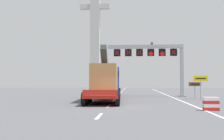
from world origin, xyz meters
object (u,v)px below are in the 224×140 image
(overhead_lane_gantry, at_px, (155,55))
(bridge_pylon_distant, at_px, (95,21))
(heavy_haul_truck_red, at_px, (106,81))
(exit_sign_yellow, at_px, (201,81))
(crash_barrier_striped, at_px, (211,104))
(tourist_info_sign_brown, at_px, (195,86))

(overhead_lane_gantry, xyz_separation_m, bridge_pylon_distant, (-13.99, 43.58, 14.60))
(overhead_lane_gantry, distance_m, heavy_haul_truck_red, 9.25)
(exit_sign_yellow, xyz_separation_m, crash_barrier_striped, (-1.97, -10.43, -1.50))
(overhead_lane_gantry, distance_m, bridge_pylon_distant, 48.04)
(crash_barrier_striped, bearing_deg, heavy_haul_truck_red, 129.02)
(heavy_haul_truck_red, xyz_separation_m, exit_sign_yellow, (10.01, 0.51, -0.04))
(crash_barrier_striped, bearing_deg, exit_sign_yellow, 79.30)
(overhead_lane_gantry, height_order, bridge_pylon_distant, bridge_pylon_distant)
(exit_sign_yellow, height_order, tourist_info_sign_brown, exit_sign_yellow)
(heavy_haul_truck_red, relative_size, crash_barrier_striped, 13.80)
(crash_barrier_striped, bearing_deg, tourist_info_sign_brown, 81.56)
(heavy_haul_truck_red, height_order, exit_sign_yellow, heavy_haul_truck_red)
(tourist_info_sign_brown, bearing_deg, heavy_haul_truck_red, -165.53)
(overhead_lane_gantry, relative_size, tourist_info_sign_brown, 5.41)
(tourist_info_sign_brown, bearing_deg, bridge_pylon_distant, 110.94)
(exit_sign_yellow, distance_m, bridge_pylon_distant, 55.76)
(overhead_lane_gantry, bearing_deg, bridge_pylon_distant, 107.80)
(overhead_lane_gantry, distance_m, crash_barrier_striped, 17.23)
(overhead_lane_gantry, bearing_deg, heavy_haul_truck_red, -131.74)
(tourist_info_sign_brown, relative_size, bridge_pylon_distant, 0.05)
(overhead_lane_gantry, height_order, exit_sign_yellow, overhead_lane_gantry)
(bridge_pylon_distant, bearing_deg, crash_barrier_striped, -74.78)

